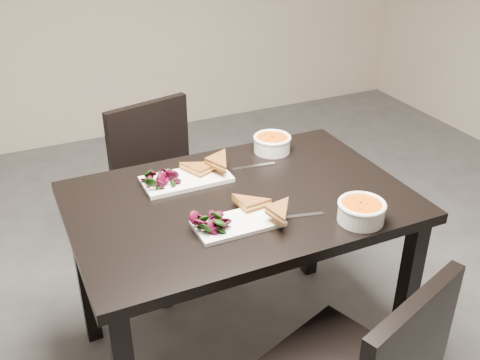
{
  "coord_description": "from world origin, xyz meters",
  "views": [
    {
      "loc": [
        -0.77,
        -1.49,
        1.76
      ],
      "look_at": [
        -0.05,
        0.06,
        0.82
      ],
      "focal_mm": 41.54,
      "sensor_mm": 36.0,
      "label": 1
    }
  ],
  "objects_px": {
    "plate_far": "(186,179)",
    "plate_near": "(238,223)",
    "table": "(240,220)",
    "chair_far": "(164,182)",
    "soup_bowl_far": "(272,143)",
    "soup_bowl_near": "(361,210)"
  },
  "relations": [
    {
      "from": "plate_near",
      "to": "plate_far",
      "type": "xyz_separation_m",
      "value": [
        -0.05,
        0.36,
        0.0
      ]
    },
    {
      "from": "chair_far",
      "to": "table",
      "type": "bearing_deg",
      "value": -97.29
    },
    {
      "from": "table",
      "to": "plate_near",
      "type": "relative_size",
      "value": 4.14
    },
    {
      "from": "chair_far",
      "to": "soup_bowl_far",
      "type": "bearing_deg",
      "value": -62.1
    },
    {
      "from": "soup_bowl_near",
      "to": "soup_bowl_far",
      "type": "height_order",
      "value": "soup_bowl_near"
    },
    {
      "from": "plate_near",
      "to": "soup_bowl_near",
      "type": "xyz_separation_m",
      "value": [
        0.38,
        -0.15,
        0.03
      ]
    },
    {
      "from": "table",
      "to": "plate_far",
      "type": "distance_m",
      "value": 0.26
    },
    {
      "from": "table",
      "to": "plate_far",
      "type": "height_order",
      "value": "plate_far"
    },
    {
      "from": "table",
      "to": "plate_near",
      "type": "xyz_separation_m",
      "value": [
        -0.08,
        -0.16,
        0.11
      ]
    },
    {
      "from": "plate_far",
      "to": "plate_near",
      "type": "bearing_deg",
      "value": -81.83
    },
    {
      "from": "table",
      "to": "plate_far",
      "type": "bearing_deg",
      "value": 124.74
    },
    {
      "from": "table",
      "to": "chair_far",
      "type": "distance_m",
      "value": 0.72
    },
    {
      "from": "soup_bowl_far",
      "to": "soup_bowl_near",
      "type": "bearing_deg",
      "value": -88.17
    },
    {
      "from": "chair_far",
      "to": "soup_bowl_near",
      "type": "xyz_separation_m",
      "value": [
        0.38,
        -1.0,
        0.31
      ]
    },
    {
      "from": "soup_bowl_near",
      "to": "plate_far",
      "type": "relative_size",
      "value": 0.49
    },
    {
      "from": "chair_far",
      "to": "plate_far",
      "type": "xyz_separation_m",
      "value": [
        -0.05,
        -0.5,
        0.27
      ]
    },
    {
      "from": "soup_bowl_far",
      "to": "chair_far",
      "type": "bearing_deg",
      "value": 131.74
    },
    {
      "from": "plate_near",
      "to": "table",
      "type": "bearing_deg",
      "value": 63.13
    },
    {
      "from": "table",
      "to": "soup_bowl_near",
      "type": "relative_size",
      "value": 7.46
    },
    {
      "from": "table",
      "to": "soup_bowl_far",
      "type": "height_order",
      "value": "soup_bowl_far"
    },
    {
      "from": "chair_far",
      "to": "plate_far",
      "type": "distance_m",
      "value": 0.57
    },
    {
      "from": "soup_bowl_near",
      "to": "plate_near",
      "type": "bearing_deg",
      "value": 158.96
    }
  ]
}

